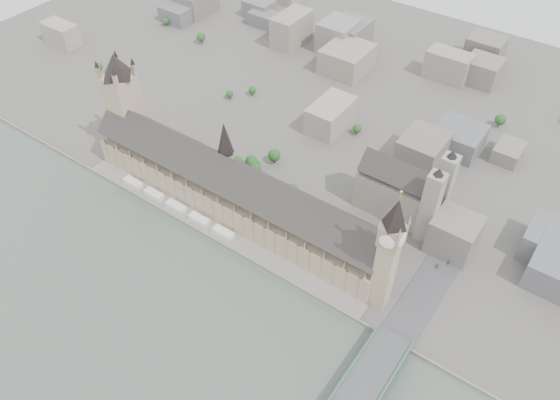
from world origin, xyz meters
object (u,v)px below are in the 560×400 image
Objects in this scene: victoria_tower at (124,102)px; westminster_abbey at (403,191)px; car_approach at (448,263)px; palace_of_westminster at (233,191)px; elizabeth_tower at (389,248)px.

westminster_abbey is (232.92, 69.00, -30.12)m from victoria_tower.
car_approach is at bearing 6.68° from victoria_tower.
car_approach is at bearing -32.49° from westminster_abbey.
westminster_abbey is at bearing 16.50° from victoria_tower.
car_approach is (288.29, 33.74, -44.22)m from victoria_tower.
palace_of_westminster is 3.90× the size of westminster_abbey.
westminster_abbey is 67.13m from car_approach.
elizabeth_tower is at bearing -3.96° from victoria_tower.
elizabeth_tower reaches higher than victoria_tower.
car_approach is (166.29, 40.04, -11.72)m from palace_of_westminster.
westminster_abbey is at bearing 141.67° from car_approach.
elizabeth_tower is at bearing -124.51° from car_approach.
car_approach is at bearing 13.54° from palace_of_westminster.
palace_of_westminster is 142.94m from elizabeth_tower.
palace_of_westminster reaches higher than car_approach.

